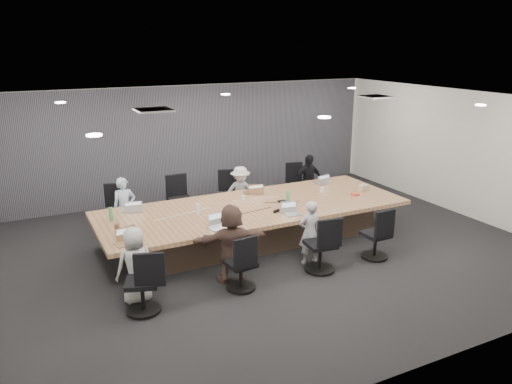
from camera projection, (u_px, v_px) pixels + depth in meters
name	position (u px, v px, depth m)	size (l,w,h in m)	color
floor	(265.00, 250.00, 9.50)	(10.00, 8.00, 0.00)	black
ceiling	(266.00, 102.00, 8.69)	(10.00, 8.00, 0.00)	white
wall_back	(192.00, 142.00, 12.52)	(10.00, 2.80, 0.00)	silver
wall_front	(429.00, 263.00, 5.67)	(10.00, 2.80, 0.00)	silver
wall_right	(462.00, 153.00, 11.23)	(8.00, 2.80, 0.00)	silver
curtain	(193.00, 142.00, 12.45)	(9.80, 0.04, 2.80)	#54525E
conference_table	(254.00, 222.00, 9.81)	(6.00, 2.20, 0.74)	#4C392D
chair_0	(122.00, 213.00, 10.32)	(0.54, 0.54, 0.79)	black
chair_1	(180.00, 204.00, 10.86)	(0.58, 0.58, 0.85)	black
chair_2	(234.00, 197.00, 11.41)	(0.54, 0.54, 0.81)	black
chair_3	(300.00, 188.00, 12.17)	(0.52, 0.52, 0.77)	black
chair_4	(142.00, 287.00, 7.23)	(0.54, 0.54, 0.80)	black
chair_5	(241.00, 268.00, 7.91)	(0.50, 0.50, 0.73)	black
chair_6	(320.00, 249.00, 8.54)	(0.55, 0.55, 0.82)	black
chair_7	(376.00, 238.00, 9.06)	(0.51, 0.51, 0.76)	black
person_0	(125.00, 208.00, 9.96)	(0.45, 0.30, 1.24)	silver
laptop_0	(130.00, 210.00, 9.45)	(0.32, 0.22, 0.02)	#B2B2B7
person_2	(240.00, 193.00, 11.06)	(0.77, 0.44, 1.19)	#AEAEAE
laptop_2	(251.00, 193.00, 10.54)	(0.33, 0.22, 0.02)	#8C6647
person_3	(308.00, 181.00, 11.80)	(0.75, 0.31, 1.29)	black
laptop_3	(321.00, 182.00, 11.29)	(0.33, 0.22, 0.02)	#B2B2B7
person_4	(135.00, 265.00, 7.47)	(0.58, 0.38, 1.20)	#ABABAB
laptop_4	(126.00, 243.00, 7.89)	(0.35, 0.24, 0.02)	#8C6647
person_5	(232.00, 243.00, 8.12)	(1.23, 0.39, 1.32)	brown
laptop_5	(219.00, 227.00, 8.57)	(0.36, 0.24, 0.02)	#B2B2B7
person_6	(310.00, 232.00, 8.79)	(0.43, 0.28, 1.17)	#A5A7AF
laptop_6	(294.00, 214.00, 9.21)	(0.30, 0.20, 0.02)	#B2B2B7
bottle_green_left	(111.00, 214.00, 8.87)	(0.07, 0.07, 0.25)	#459D60
bottle_green_right	(288.00, 198.00, 9.77)	(0.08, 0.08, 0.27)	#459D60
bottle_clear	(198.00, 209.00, 9.17)	(0.07, 0.07, 0.22)	silver
cup_white_far	(244.00, 198.00, 10.03)	(0.08, 0.08, 0.10)	white
cup_white_near	(322.00, 190.00, 10.58)	(0.09, 0.09, 0.11)	white
mug_brown	(117.00, 227.00, 8.47)	(0.08, 0.08, 0.10)	brown
mic_left	(217.00, 221.00, 8.83)	(0.16, 0.11, 0.03)	black
mic_right	(282.00, 201.00, 9.95)	(0.15, 0.10, 0.03)	black
stapler	(276.00, 211.00, 9.34)	(0.14, 0.04, 0.05)	black
canvas_bag	(363.00, 188.00, 10.69)	(0.24, 0.15, 0.13)	tan
snack_packet	(355.00, 194.00, 10.38)	(0.16, 0.11, 0.04)	red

